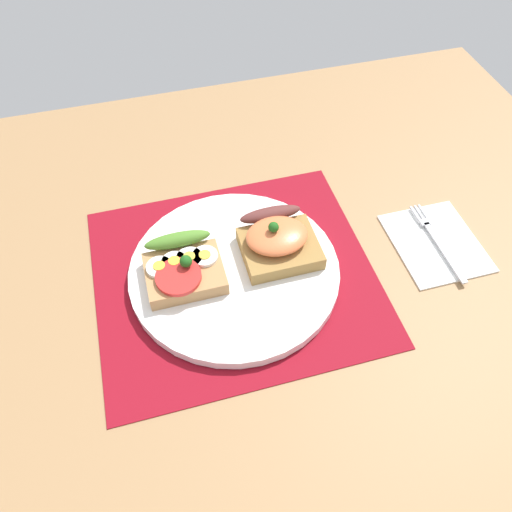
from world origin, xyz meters
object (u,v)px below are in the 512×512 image
object	(u,v)px
sandwich_egg_tomato	(183,268)
napkin	(436,242)
plate	(234,271)
fork	(436,239)
sandwich_salmon	(278,240)

from	to	relation	value
sandwich_egg_tomato	napkin	distance (cm)	35.71
plate	napkin	distance (cm)	28.98
sandwich_egg_tomato	fork	world-z (taller)	sandwich_egg_tomato
plate	sandwich_salmon	world-z (taller)	sandwich_salmon
sandwich_egg_tomato	fork	bearing A→B (deg)	-3.99
plate	fork	xyz separation A→B (cm)	(28.92, -1.98, -0.25)
sandwich_egg_tomato	napkin	size ratio (longest dim) A/B	0.72
plate	sandwich_egg_tomato	bearing A→B (deg)	175.72
plate	sandwich_salmon	size ratio (longest dim) A/B	2.78
sandwich_egg_tomato	napkin	world-z (taller)	sandwich_egg_tomato
plate	sandwich_egg_tomato	world-z (taller)	sandwich_egg_tomato
fork	napkin	bearing A→B (deg)	-100.97
sandwich_egg_tomato	fork	size ratio (longest dim) A/B	0.67
plate	fork	bearing A→B (deg)	-3.92
sandwich_salmon	fork	xyz separation A→B (cm)	(22.52, -3.40, -2.99)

